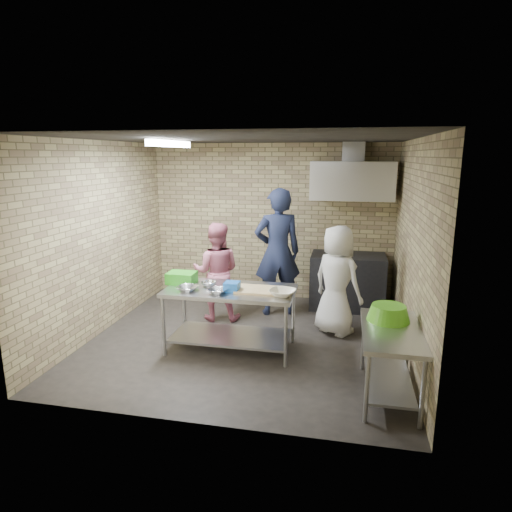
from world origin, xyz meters
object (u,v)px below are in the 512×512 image
at_px(green_crate, 182,278).
at_px(woman_white, 337,280).
at_px(prep_table, 231,319).
at_px(green_basin, 388,313).
at_px(blue_tub, 232,287).
at_px(man_navy, 278,252).
at_px(side_counter, 390,363).
at_px(stove, 347,281).
at_px(woman_pink, 216,272).
at_px(bottle_green, 380,186).

height_order(green_crate, woman_white, woman_white).
distance_m(prep_table, green_basin, 2.03).
bearing_deg(blue_tub, man_navy, 77.88).
relative_size(side_counter, blue_tub, 6.54).
distance_m(stove, woman_pink, 2.21).
xyz_separation_m(side_counter, man_navy, (-1.55, 2.23, 0.63)).
distance_m(stove, bottle_green, 1.65).
height_order(prep_table, woman_white, woman_white).
xyz_separation_m(green_basin, woman_white, (-0.58, 1.36, -0.06)).
bearing_deg(woman_pink, stove, -162.51).
relative_size(prep_table, man_navy, 0.82).
distance_m(prep_table, woman_white, 1.61).
bearing_deg(bottle_green, green_basin, -90.42).
relative_size(stove, blue_tub, 6.54).
relative_size(prep_table, green_crate, 4.50).
relative_size(green_crate, woman_white, 0.24).
relative_size(stove, green_crate, 3.27).
bearing_deg(stove, woman_white, -97.68).
distance_m(prep_table, man_navy, 1.62).
bearing_deg(side_counter, bottle_green, 90.00).
distance_m(man_navy, woman_white, 1.15).
distance_m(stove, woman_white, 1.20).
relative_size(green_basin, bottle_green, 3.07).
relative_size(side_counter, man_navy, 0.60).
relative_size(prep_table, blue_tub, 9.00).
xyz_separation_m(man_navy, woman_white, (0.94, -0.62, -0.23)).
bearing_deg(green_basin, man_navy, 127.60).
bearing_deg(stove, green_basin, -80.24).
height_order(blue_tub, woman_white, woman_white).
height_order(side_counter, woman_white, woman_white).
xyz_separation_m(green_basin, bottle_green, (0.02, 2.74, 1.18)).
xyz_separation_m(side_counter, bottle_green, (0.00, 2.99, 1.64)).
xyz_separation_m(green_crate, man_navy, (1.08, 1.33, 0.11)).
relative_size(prep_table, woman_pink, 1.09).
height_order(stove, blue_tub, blue_tub).
relative_size(prep_table, side_counter, 1.38).
bearing_deg(side_counter, stove, 99.29).
height_order(side_counter, green_basin, green_basin).
bearing_deg(side_counter, green_crate, 161.09).
bearing_deg(stove, bottle_green, 28.07).
xyz_separation_m(stove, bottle_green, (0.45, 0.24, 1.57)).
bearing_deg(side_counter, blue_tub, 160.09).
height_order(prep_table, green_basin, green_basin).
xyz_separation_m(prep_table, side_counter, (1.93, -0.78, -0.04)).
bearing_deg(green_basin, side_counter, -85.43).
height_order(prep_table, green_crate, green_crate).
height_order(green_basin, woman_white, woman_white).
bearing_deg(woman_white, green_crate, 54.81).
bearing_deg(woman_pink, green_crate, 68.89).
bearing_deg(stove, blue_tub, -124.69).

